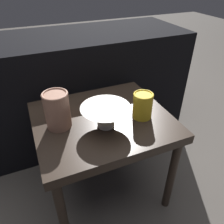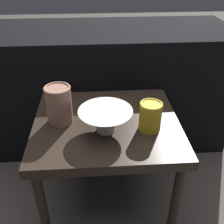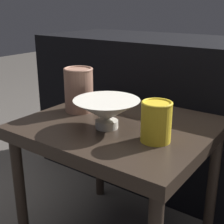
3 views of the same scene
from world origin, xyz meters
TOP-DOWN VIEW (x-y plane):
  - ground_plane at (0.00, 0.00)m, footprint 8.00×8.00m
  - table at (0.00, 0.00)m, footprint 0.57×0.50m
  - couch_backdrop at (0.00, 0.55)m, footprint 1.43×0.50m
  - bowl at (-0.01, -0.06)m, footprint 0.20×0.20m
  - vase_textured_left at (-0.18, 0.01)m, footprint 0.10×0.10m
  - vase_colorful_right at (0.16, -0.06)m, footprint 0.08×0.08m

SIDE VIEW (x-z plane):
  - ground_plane at x=0.00m, z-range 0.00..0.00m
  - couch_backdrop at x=0.00m, z-range 0.00..0.68m
  - table at x=0.00m, z-range 0.18..0.64m
  - bowl at x=-0.01m, z-range 0.48..0.57m
  - vase_colorful_right at x=0.16m, z-range 0.47..0.58m
  - vase_textured_left at x=-0.18m, z-range 0.47..0.62m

